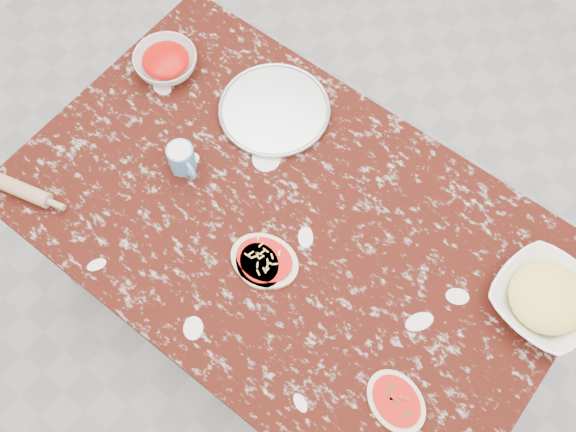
# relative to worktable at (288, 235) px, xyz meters

# --- Properties ---
(ground) EXTENTS (4.00, 4.00, 0.00)m
(ground) POSITION_rel_worktable_xyz_m (0.00, 0.00, -0.67)
(ground) COLOR gray
(worktable) EXTENTS (1.60, 1.00, 0.75)m
(worktable) POSITION_rel_worktable_xyz_m (0.00, 0.00, 0.00)
(worktable) COLOR black
(worktable) RESTS_ON ground
(pizza_tray) EXTENTS (0.40, 0.40, 0.01)m
(pizza_tray) POSITION_rel_worktable_xyz_m (-0.27, 0.28, 0.09)
(pizza_tray) COLOR #B2B2B7
(pizza_tray) RESTS_ON worktable
(sauce_bowl) EXTENTS (0.23, 0.23, 0.06)m
(sauce_bowl) POSITION_rel_worktable_xyz_m (-0.65, 0.19, 0.11)
(sauce_bowl) COLOR white
(sauce_bowl) RESTS_ON worktable
(cheese_bowl) EXTENTS (0.31, 0.31, 0.07)m
(cheese_bowl) POSITION_rel_worktable_xyz_m (0.69, 0.23, 0.12)
(cheese_bowl) COLOR white
(cheese_bowl) RESTS_ON worktable
(flour_mug) EXTENTS (0.12, 0.08, 0.09)m
(flour_mug) POSITION_rel_worktable_xyz_m (-0.36, -0.04, 0.13)
(flour_mug) COLOR #5190C1
(flour_mug) RESTS_ON worktable
(pizza_left) EXTENTS (0.22, 0.19, 0.02)m
(pizza_left) POSITION_rel_worktable_xyz_m (0.02, -0.13, 0.09)
(pizza_left) COLOR beige
(pizza_left) RESTS_ON worktable
(pizza_mid) EXTENTS (0.19, 0.18, 0.02)m
(pizza_mid) POSITION_rel_worktable_xyz_m (0.02, -0.15, 0.09)
(pizza_mid) COLOR beige
(pizza_mid) RESTS_ON worktable
(pizza_right) EXTENTS (0.21, 0.18, 0.02)m
(pizza_right) POSITION_rel_worktable_xyz_m (0.53, -0.23, 0.09)
(pizza_right) COLOR beige
(pizza_right) RESTS_ON worktable
(rolling_pin) EXTENTS (0.24, 0.10, 0.05)m
(rolling_pin) POSITION_rel_worktable_xyz_m (-0.70, -0.41, 0.11)
(rolling_pin) COLOR tan
(rolling_pin) RESTS_ON worktable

